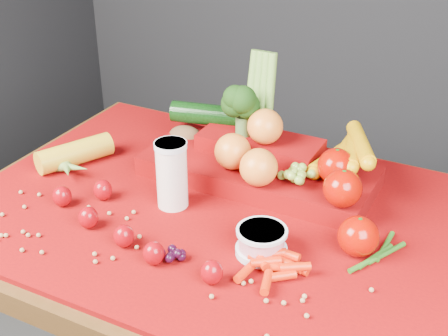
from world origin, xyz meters
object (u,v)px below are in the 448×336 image
at_px(milk_glass, 172,172).
at_px(produce_mound, 271,158).
at_px(yogurt_bowl, 262,241).
at_px(table, 220,250).

height_order(milk_glass, produce_mound, produce_mound).
bearing_deg(produce_mound, yogurt_bowl, -69.72).
height_order(milk_glass, yogurt_bowl, milk_glass).
distance_m(milk_glass, yogurt_bowl, 0.25).
distance_m(table, produce_mound, 0.23).
relative_size(table, produce_mound, 1.87).
bearing_deg(milk_glass, produce_mound, 52.15).
bearing_deg(produce_mound, milk_glass, -127.85).
bearing_deg(table, produce_mound, 72.84).
xyz_separation_m(table, produce_mound, (0.05, 0.15, 0.17)).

